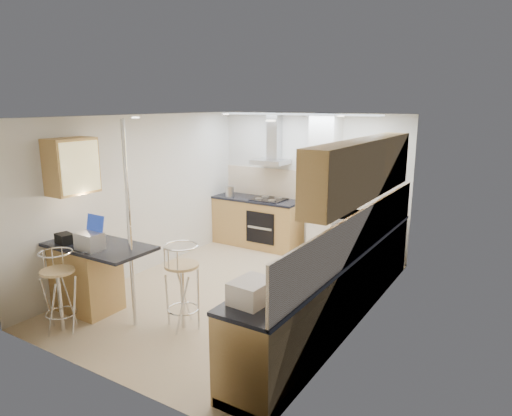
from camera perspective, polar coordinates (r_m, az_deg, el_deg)
The scene contains 16 objects.
ground at distance 6.67m, azimuth -2.39°, elevation -10.60°, with size 4.80×4.80×0.00m, color #D1B38B.
room_shell at distance 6.36m, azimuth 1.80°, elevation 2.77°, with size 3.64×4.84×2.51m.
right_counter at distance 5.85m, azimuth 10.00°, elevation -9.42°, with size 0.63×4.40×0.92m.
back_counter at distance 8.68m, azimuth 0.15°, elevation -1.74°, with size 1.70×0.63×0.92m.
peninsula at distance 6.22m, azimuth -18.90°, elevation -8.41°, with size 1.47×0.72×0.94m.
microwave at distance 6.12m, azimuth 11.73°, elevation -2.28°, with size 0.60×0.41×0.33m, color silver.
laptop at distance 5.86m, azimuth -20.09°, elevation -3.93°, with size 0.31×0.23×0.21m, color #A9ABB2.
bag at distance 6.25m, azimuth -22.79°, elevation -3.54°, with size 0.23×0.17×0.13m, color black.
bar_stool_near at distance 5.95m, azimuth -23.37°, elevation -9.52°, with size 0.41×0.41×1.01m, color tan, non-canonical shape.
bar_stool_end at distance 5.60m, azimuth -9.18°, elevation -9.65°, with size 0.43×0.43×1.06m, color tan, non-canonical shape.
jar_a at distance 6.06m, azimuth 12.22°, elevation -3.16°, with size 0.12×0.12×0.19m, color beige.
jar_b at distance 6.53m, azimuth 14.58°, elevation -2.32°, with size 0.11×0.11×0.14m, color beige.
jar_c at distance 5.42m, azimuth 8.67°, elevation -4.86°, with size 0.14×0.14×0.21m, color #B1A88E.
jar_d at distance 5.35m, azimuth 8.81°, elevation -5.53°, with size 0.10×0.10×0.13m, color silver.
bread_bin at distance 4.16m, azimuth -0.50°, elevation -10.38°, with size 0.31×0.39×0.21m, color beige.
kettle at distance 8.71m, azimuth -3.32°, elevation 2.08°, with size 0.16×0.16×0.20m, color #B8BABD.
Camera 1 is at (3.45, -5.05, 2.68)m, focal length 32.00 mm.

